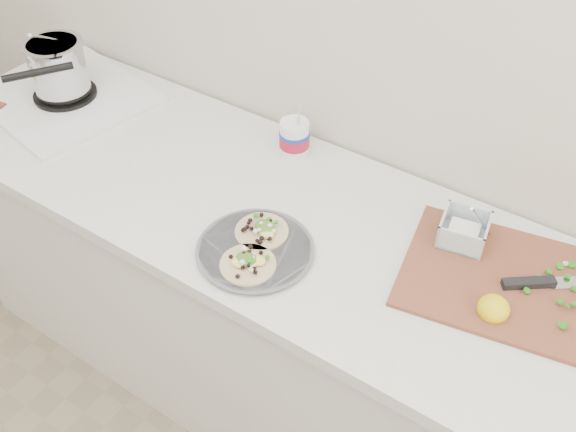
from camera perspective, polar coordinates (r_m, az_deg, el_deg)
The scene contains 5 objects.
counter at distance 2.01m, azimuth 0.68°, elevation -9.20°, with size 2.44×0.66×0.90m.
stove at distance 2.19m, azimuth -19.53°, elevation 11.48°, with size 0.57×0.54×0.24m.
taco_plate at distance 1.56m, azimuth -2.95°, elevation -2.80°, with size 0.29×0.29×0.04m.
tub at distance 1.84m, azimuth 0.63°, elevation 7.23°, with size 0.09×0.09×0.20m.
cutboard at distance 1.59m, azimuth 19.29°, elevation -4.95°, with size 0.57×0.44×0.08m.
Camera 1 is at (0.67, 0.39, 2.04)m, focal length 40.00 mm.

